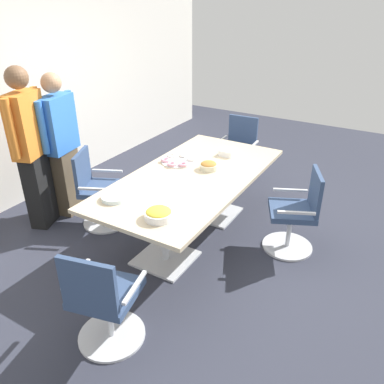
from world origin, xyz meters
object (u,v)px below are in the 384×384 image
conference_table (192,186)px  office_chair_0 (296,216)px  person_standing_0 (31,148)px  plate_stack (114,198)px  snack_bowl_chips_yellow (159,214)px  person_standing_1 (61,144)px  office_chair_1 (238,152)px  donut_platter (178,160)px  office_chair_3 (104,303)px  office_chair_2 (98,193)px  snack_bowl_pretzels (209,166)px  napkin_pile (228,152)px

conference_table → office_chair_0: office_chair_0 is taller
person_standing_0 → plate_stack: size_ratio=7.72×
conference_table → snack_bowl_chips_yellow: bearing=-167.4°
conference_table → person_standing_1: person_standing_1 is taller
office_chair_1 → donut_platter: (-1.43, 0.13, 0.36)m
office_chair_0 → office_chair_3: size_ratio=1.00×
person_standing_1 → person_standing_0: bearing=-19.6°
conference_table → office_chair_1: bearing=6.8°
office_chair_2 → person_standing_1: (0.02, 0.53, 0.49)m
snack_bowl_chips_yellow → snack_bowl_pretzels: (1.14, 0.13, -0.00)m
person_standing_1 → snack_bowl_pretzels: (0.54, -1.69, -0.10)m
office_chair_1 → snack_bowl_pretzels: office_chair_1 is taller
office_chair_0 → person_standing_0: bearing=85.7°
office_chair_3 → snack_bowl_chips_yellow: office_chair_3 is taller
office_chair_1 → person_standing_1: bearing=51.5°
office_chair_2 → plate_stack: 0.96m
snack_bowl_pretzels → donut_platter: 0.41m
conference_table → snack_bowl_pretzels: snack_bowl_pretzels is taller
person_standing_1 → plate_stack: bearing=55.7°
conference_table → napkin_pile: (0.72, -0.07, 0.16)m
office_chair_0 → napkin_pile: (0.39, 1.01, 0.38)m
office_chair_1 → person_standing_0: 2.83m
office_chair_1 → conference_table: bearing=93.7°
person_standing_0 → office_chair_1: bearing=127.6°
office_chair_3 → conference_table: bearing=84.0°
snack_bowl_chips_yellow → snack_bowl_pretzels: bearing=6.3°
office_chair_2 → snack_bowl_pretzels: size_ratio=4.58×
office_chair_3 → napkin_pile: bearing=80.1°
office_chair_3 → office_chair_0: bearing=53.4°
office_chair_1 → snack_bowl_pretzels: bearing=97.7°
person_standing_0 → person_standing_1: 0.38m
office_chair_2 → napkin_pile: size_ratio=5.43×
office_chair_2 → office_chair_3: bearing=18.7°
snack_bowl_pretzels → plate_stack: size_ratio=0.83×
office_chair_0 → napkin_pile: 1.14m
snack_bowl_pretzels → office_chair_0: bearing=-84.1°
person_standing_1 → napkin_pile: bearing=110.1°
office_chair_1 → plate_stack: bearing=83.3°
snack_bowl_pretzels → office_chair_3: bearing=-176.0°
office_chair_1 → office_chair_3: same height
person_standing_0 → plate_stack: 1.33m
office_chair_0 → snack_bowl_chips_yellow: (-1.24, 0.88, 0.39)m
office_chair_0 → plate_stack: size_ratio=3.81×
office_chair_1 → office_chair_3: 3.37m
office_chair_3 → napkin_pile: 2.43m
office_chair_3 → snack_bowl_chips_yellow: 0.86m
snack_bowl_chips_yellow → office_chair_0: bearing=-35.2°
office_chair_2 → office_chair_3: (-1.34, -1.29, 0.00)m
snack_bowl_pretzels → plate_stack: 1.16m
person_standing_0 → snack_bowl_chips_yellow: 1.89m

